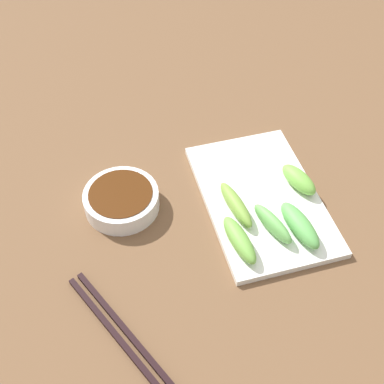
{
  "coord_description": "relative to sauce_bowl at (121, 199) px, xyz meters",
  "views": [
    {
      "loc": [
        -0.17,
        -0.51,
        0.68
      ],
      "look_at": [
        -0.02,
        0.01,
        0.05
      ],
      "focal_mm": 47.98,
      "sensor_mm": 36.0,
      "label": 1
    }
  ],
  "objects": [
    {
      "name": "tabletop",
      "position": [
        0.14,
        -0.04,
        -0.03
      ],
      "size": [
        2.1,
        2.1,
        0.02
      ],
      "primitive_type": "cube",
      "color": "brown",
      "rests_on": "ground"
    },
    {
      "name": "serving_plate",
      "position": [
        0.22,
        -0.05,
        -0.01
      ],
      "size": [
        0.18,
        0.29,
        0.01
      ],
      "primitive_type": "cube",
      "color": "white",
      "rests_on": "tabletop"
    },
    {
      "name": "chopsticks",
      "position": [
        -0.04,
        -0.22,
        -0.01
      ],
      "size": [
        0.12,
        0.22,
        0.01
      ],
      "rotation": [
        0.0,
        0.0,
        0.44
      ],
      "color": "black",
      "rests_on": "tabletop"
    },
    {
      "name": "sauce_bowl",
      "position": [
        0.0,
        0.0,
        0.0
      ],
      "size": [
        0.12,
        0.12,
        0.03
      ],
      "color": "white",
      "rests_on": "tabletop"
    },
    {
      "name": "broccoli_stalk_0",
      "position": [
        0.29,
        -0.04,
        0.01
      ],
      "size": [
        0.05,
        0.08,
        0.03
      ],
      "primitive_type": "ellipsoid",
      "rotation": [
        0.0,
        0.0,
        0.31
      ],
      "color": "#70B645",
      "rests_on": "serving_plate"
    },
    {
      "name": "broccoli_stalk_2",
      "position": [
        0.17,
        -0.07,
        0.01
      ],
      "size": [
        0.04,
        0.1,
        0.03
      ],
      "primitive_type": "ellipsoid",
      "rotation": [
        0.0,
        0.0,
        0.15
      ],
      "color": "#76A43E",
      "rests_on": "serving_plate"
    },
    {
      "name": "broccoli_stalk_3",
      "position": [
        0.16,
        -0.13,
        0.01
      ],
      "size": [
        0.04,
        0.1,
        0.03
      ],
      "primitive_type": "ellipsoid",
      "rotation": [
        0.0,
        0.0,
        0.15
      ],
      "color": "#6DAD44",
      "rests_on": "serving_plate"
    },
    {
      "name": "broccoli_stalk_1",
      "position": [
        0.25,
        -0.13,
        0.01
      ],
      "size": [
        0.05,
        0.1,
        0.03
      ],
      "primitive_type": "ellipsoid",
      "rotation": [
        0.0,
        0.0,
        0.17
      ],
      "color": "#5CAD52",
      "rests_on": "serving_plate"
    },
    {
      "name": "broccoli_stalk_4",
      "position": [
        0.22,
        -0.12,
        0.01
      ],
      "size": [
        0.05,
        0.09,
        0.03
      ],
      "primitive_type": "ellipsoid",
      "rotation": [
        0.0,
        0.0,
        0.31
      ],
      "color": "#67B155",
      "rests_on": "serving_plate"
    }
  ]
}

